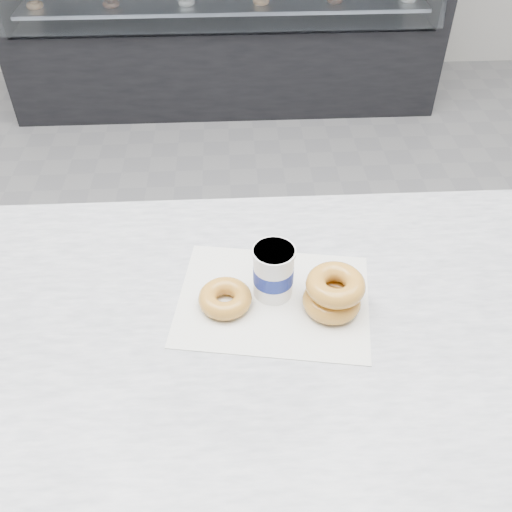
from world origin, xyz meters
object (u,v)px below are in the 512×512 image
Objects in this scene: counter at (239,461)px; donut_stack at (334,293)px; coffee_cup at (273,272)px; donut_single at (225,298)px; display_case at (224,12)px.

counter is 0.52m from donut_stack.
coffee_cup reaches higher than counter.
donut_single is at bearing 175.32° from donut_stack.
donut_stack reaches higher than counter.
donut_stack reaches higher than donut_single.
counter is at bearing -77.70° from donut_single.
donut_single is 0.10m from coffee_cup.
counter is at bearing -90.00° from display_case.
donut_single is (-0.01, 0.06, 0.47)m from counter.
donut_single is 0.67× the size of donut_stack.
display_case is at bearing 93.75° from donut_stack.
coffee_cup is (-0.10, 0.04, 0.01)m from donut_stack.
counter is 21.62× the size of donut_stack.
donut_stack is (0.19, -0.02, 0.02)m from donut_single.
display_case reaches higher than donut_single.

